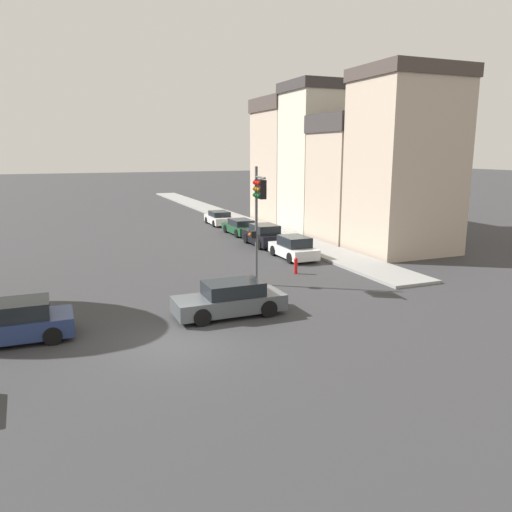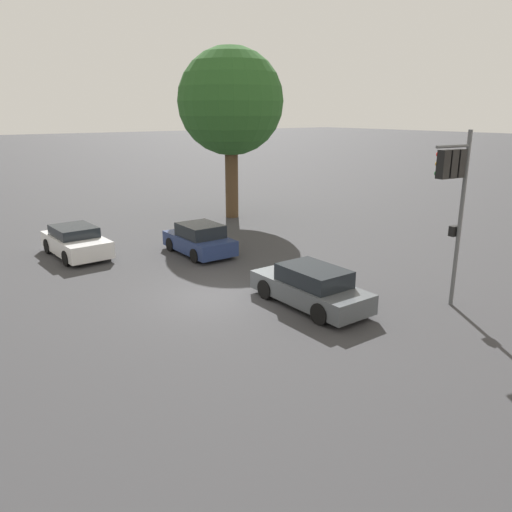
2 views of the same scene
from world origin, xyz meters
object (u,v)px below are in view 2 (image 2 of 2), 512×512
crossing_car_1 (311,287)px  crossing_car_2 (199,240)px  street_tree (231,102)px  traffic_signal (453,183)px  crossing_car_0 (76,242)px

crossing_car_1 → crossing_car_2: 8.05m
street_tree → traffic_signal: size_ratio=1.73×
street_tree → crossing_car_0: bearing=-73.5°
street_tree → traffic_signal: street_tree is taller
traffic_signal → crossing_car_0: bearing=37.2°
street_tree → crossing_car_1: size_ratio=2.25×
crossing_car_0 → crossing_car_2: size_ratio=1.10×
crossing_car_0 → crossing_car_2: (3.14, 4.84, 0.01)m
crossing_car_0 → crossing_car_1: 12.11m
street_tree → crossing_car_2: bearing=-43.6°
traffic_signal → crossing_car_2: (-10.79, -3.36, -3.62)m
street_tree → crossing_car_0: 13.05m
traffic_signal → crossing_car_0: 16.56m
crossing_car_1 → crossing_car_2: bearing=-1.9°
traffic_signal → crossing_car_1: bearing=59.1°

